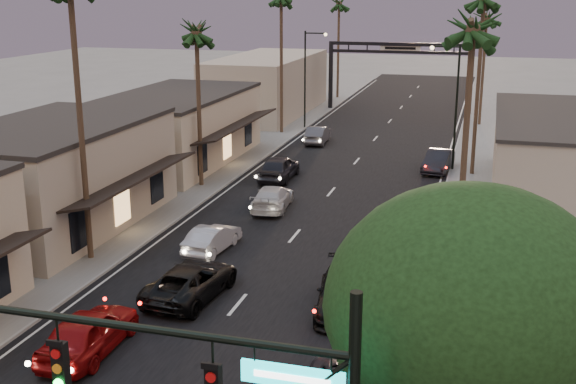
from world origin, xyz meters
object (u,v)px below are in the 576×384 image
Objects in this scene: arch at (400,59)px; oncoming_red at (89,332)px; oncoming_pickup at (191,281)px; oncoming_silver at (212,238)px; curbside_black at (344,292)px; corner_tree at (472,318)px; palm_far at (339,0)px; streetlight_right at (453,97)px; palm_rc at (487,14)px; streetlight_left at (308,71)px; palm_ra at (474,20)px; palm_lc at (196,25)px.

oncoming_red is at bearing -93.80° from arch.
oncoming_pickup reaches higher than oncoming_silver.
curbside_black is at bearing -170.00° from oncoming_pickup.
corner_tree is 72.96m from palm_far.
streetlight_right reaches higher than oncoming_pickup.
corner_tree is at bearing -86.11° from streetlight_right.
palm_rc reaches higher than curbside_black.
palm_rc is 52.68m from oncoming_red.
corner_tree is 0.58× the size of arch.
oncoming_silver is 9.16m from curbside_black.
palm_rc is 47.08m from oncoming_pickup.
streetlight_left is 2.22× the size of oncoming_silver.
oncoming_silver is at bearing -116.86° from streetlight_right.
oncoming_red is at bearing -103.78° from palm_rc.
curbside_black reaches higher than oncoming_pickup.
streetlight_right is at bearing -110.07° from oncoming_red.
oncoming_red is at bearing 93.85° from oncoming_silver.
streetlight_left is 1.70× the size of oncoming_pickup.
oncoming_pickup is (-11.61, 11.76, -5.24)m from corner_tree.
corner_tree is 22.15m from oncoming_silver.
arch is 51.06m from oncoming_pickup.
palm_rc is (15.52, 6.00, 5.14)m from streetlight_left.
streetlight_right is at bearing -111.05° from oncoming_silver.
corner_tree is at bearing -86.97° from palm_ra.
oncoming_red is at bearing -77.69° from palm_lc.
corner_tree is 1.66× the size of oncoming_pickup.
palm_lc is at bearing -94.37° from streetlight_left.
palm_lc reaches higher than streetlight_left.
palm_far is (-8.30, 8.00, 5.91)m from arch.
curbside_black is (-2.57, -25.23, -4.56)m from streetlight_right.
palm_far is 2.49× the size of oncoming_pickup.
palm_ra is 2.72× the size of oncoming_red.
arch is 56.61m from oncoming_red.
curbside_black is (8.09, 6.06, -0.06)m from oncoming_red.
palm_rc is 3.01× the size of oncoming_silver.
corner_tree is at bearing -72.03° from streetlight_left.
oncoming_silver is at bearing -93.23° from oncoming_red.
oncoming_silver is at bearing -84.70° from palm_far.
palm_far reaches higher than oncoming_red.
streetlight_right is at bearing -95.05° from palm_rc.
streetlight_right and streetlight_left have the same top height.
oncoming_silver is (5.24, -11.29, -9.80)m from palm_lc.
palm_far is at bearing 95.08° from curbside_black.
palm_lc is (-1.68, -22.00, 5.14)m from streetlight_left.
corner_tree is 0.67× the size of palm_ra.
palm_far is at bearing 104.14° from corner_tree.
palm_far is 3.26× the size of oncoming_silver.
streetlight_right is 36.85m from palm_far.
arch is 50.65m from curbside_black.
streetlight_right is 1.00× the size of streetlight_left.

